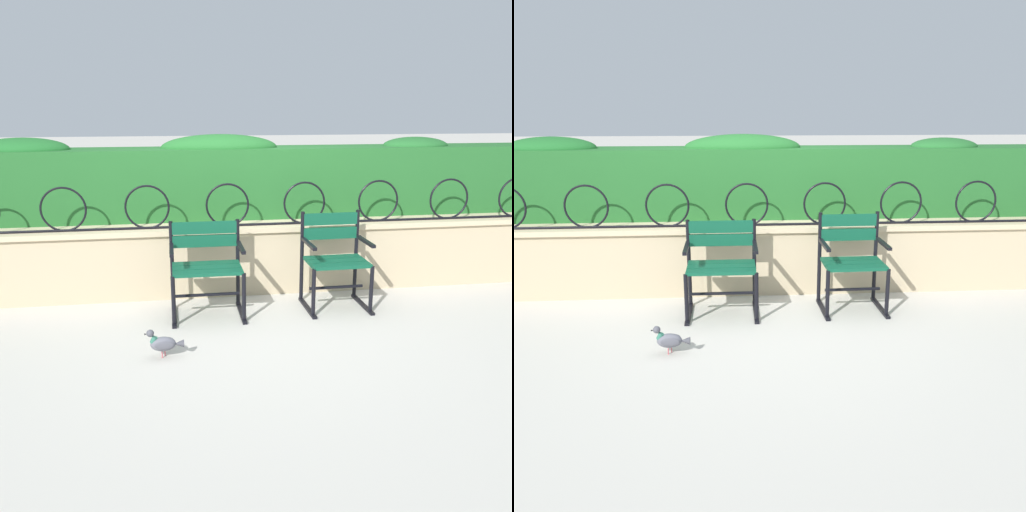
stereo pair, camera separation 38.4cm
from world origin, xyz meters
The scene contains 7 objects.
ground_plane centered at (0.00, 0.00, 0.00)m, with size 60.00×60.00×0.00m, color #BCB7AD.
stone_wall centered at (0.00, 0.75, 0.35)m, with size 7.96×0.41×0.68m.
iron_arch_fence centered at (-0.16, 0.68, 0.87)m, with size 7.41×0.02×0.42m.
hedge_row centered at (-0.04, 1.21, 1.07)m, with size 7.80×0.57×0.85m.
park_chair_left centered at (-0.42, 0.18, 0.46)m, with size 0.64×0.52×0.82m.
park_chair_right centered at (0.76, 0.21, 0.46)m, with size 0.58×0.53×0.87m.
pigeon_near_chairs centered at (-0.81, -0.68, 0.11)m, with size 0.29×0.11×0.22m.
Camera 2 is at (-0.34, -4.58, 1.82)m, focal length 38.83 mm.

